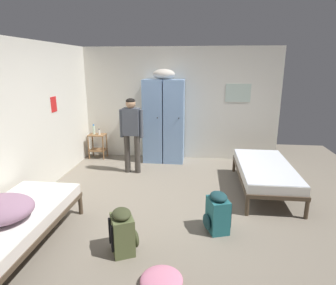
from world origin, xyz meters
name	(u,v)px	position (x,y,z in m)	size (l,w,h in m)	color
ground_plane	(166,203)	(0.00, 0.00, 0.00)	(7.74, 7.74, 0.00)	gray
room_backdrop	(115,112)	(-1.15, 1.18, 1.28)	(4.52, 4.90, 2.55)	silver
locker_bank	(164,119)	(-0.31, 2.14, 0.97)	(0.90, 0.55, 2.07)	#7A9ECC
shelf_unit	(98,144)	(-1.90, 2.17, 0.35)	(0.38, 0.30, 0.57)	brown
bed_left_front	(13,221)	(-1.65, -1.40, 0.38)	(0.90, 1.90, 0.49)	#473828
bed_right	(265,170)	(1.65, 0.67, 0.38)	(0.90, 1.90, 0.49)	#473828
bedding_heap	(0,209)	(-1.67, -1.55, 0.62)	(0.74, 0.66, 0.26)	gray
person_traveler	(131,129)	(-0.86, 1.31, 0.92)	(0.48, 0.20, 1.53)	#3D3833
water_bottle	(94,130)	(-1.98, 2.19, 0.68)	(0.06, 0.06, 0.24)	silver
lotion_bottle	(99,132)	(-1.83, 2.13, 0.64)	(0.05, 0.05, 0.15)	white
backpack_teal	(217,213)	(0.77, -0.71, 0.26)	(0.39, 0.38, 0.55)	#23666B
backpack_olive	(123,232)	(-0.36, -1.29, 0.26)	(0.40, 0.39, 0.55)	#566038
clothes_pile_pink	(161,280)	(0.17, -1.79, 0.06)	(0.44, 0.45, 0.12)	pink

